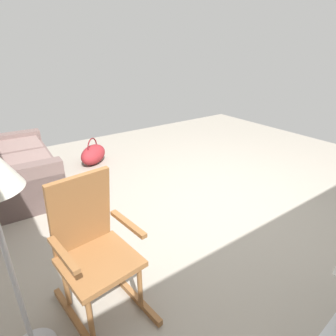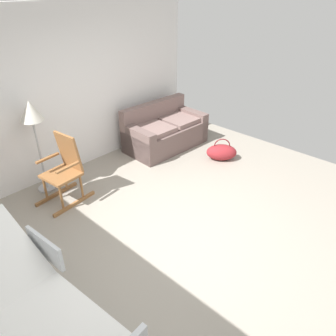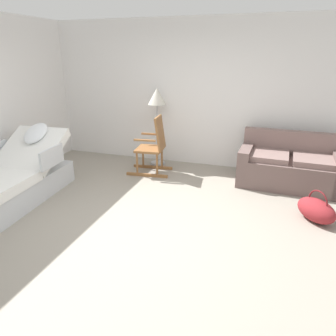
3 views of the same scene
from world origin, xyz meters
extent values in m
plane|color=gray|center=(0.00, 0.00, 0.00)|extent=(6.92, 6.92, 0.00)
cube|color=white|center=(0.00, 2.61, 1.35)|extent=(5.73, 0.10, 2.70)
cube|color=silver|center=(-2.02, 0.05, 0.17)|extent=(1.02, 1.99, 0.35)
cube|color=white|center=(-2.06, 0.56, 0.64)|extent=(0.98, 0.97, 0.57)
ellipsoid|color=white|center=(-2.08, 0.73, 0.87)|extent=(0.38, 0.51, 0.35)
cube|color=silver|center=(-1.54, 0.39, 0.63)|extent=(0.08, 0.56, 0.28)
cylinder|color=black|center=(-2.45, 0.81, 0.05)|extent=(0.10, 0.10, 0.10)
cylinder|color=black|center=(-1.73, 0.87, 0.05)|extent=(0.10, 0.10, 0.10)
cube|color=#68534F|center=(1.86, 1.94, 0.23)|extent=(1.64, 0.92, 0.45)
cube|color=#7F6660|center=(1.49, 1.92, 0.49)|extent=(0.70, 0.68, 0.10)
cube|color=#7F6660|center=(2.22, 1.89, 0.49)|extent=(0.70, 0.68, 0.10)
cube|color=#7F6660|center=(1.87, 2.29, 0.65)|extent=(1.61, 0.24, 0.40)
cube|color=#68534F|center=(1.15, 1.98, 0.30)|extent=(0.22, 0.86, 0.60)
cube|color=brown|center=(-0.57, 2.01, 0.03)|extent=(0.76, 0.12, 0.05)
cube|color=brown|center=(-0.52, 1.58, 0.03)|extent=(0.76, 0.12, 0.05)
cylinder|color=brown|center=(-0.71, 1.59, 0.25)|extent=(0.04, 0.04, 0.40)
cylinder|color=brown|center=(-0.75, 1.97, 0.25)|extent=(0.04, 0.04, 0.40)
cylinder|color=brown|center=(-0.34, 1.63, 0.25)|extent=(0.04, 0.04, 0.40)
cylinder|color=brown|center=(-0.39, 2.01, 0.25)|extent=(0.04, 0.04, 0.40)
cube|color=brown|center=(-0.55, 1.80, 0.45)|extent=(0.51, 0.53, 0.04)
cube|color=brown|center=(-0.35, 1.82, 0.75)|extent=(0.17, 0.44, 0.60)
cube|color=brown|center=(-0.54, 1.57, 0.67)|extent=(0.39, 0.09, 0.03)
cube|color=brown|center=(-0.59, 2.02, 0.67)|extent=(0.39, 0.09, 0.03)
cylinder|color=#B2B5BA|center=(-0.57, 2.29, 0.01)|extent=(0.28, 0.28, 0.03)
cylinder|color=#B2B5BA|center=(-0.57, 2.29, 0.60)|extent=(0.03, 0.03, 1.15)
cone|color=beige|center=(-0.57, 2.29, 1.33)|extent=(0.34, 0.34, 0.30)
ellipsoid|color=maroon|center=(2.17, 0.81, 0.15)|extent=(0.61, 0.63, 0.30)
torus|color=maroon|center=(2.17, 0.81, 0.28)|extent=(0.21, 0.24, 0.30)
camera|label=1|loc=(-2.01, 2.26, 1.81)|focal=29.70mm
camera|label=2|loc=(-2.47, -2.16, 2.96)|focal=34.93mm
camera|label=3|loc=(1.46, -3.22, 2.06)|focal=33.20mm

